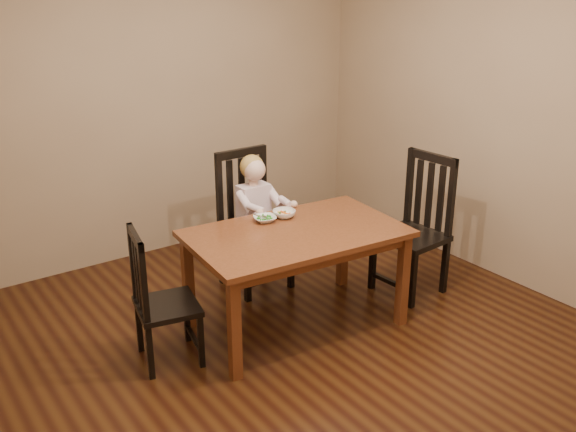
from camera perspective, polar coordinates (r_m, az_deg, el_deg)
room at (r=4.06m, az=0.79°, el=5.67°), size 4.01×4.01×2.71m
dining_table at (r=4.47m, az=0.72°, el=-2.36°), size 1.55×1.01×0.74m
chair_child at (r=5.16m, az=-3.25°, el=-0.57°), size 0.48×0.46×1.11m
chair_left at (r=4.23m, az=-11.36°, el=-7.36°), size 0.46×0.47×0.93m
chair_right at (r=5.15m, az=11.29°, el=-1.00°), size 0.49×0.51×1.11m
toddler at (r=5.06m, az=-2.94°, el=0.74°), size 0.33×0.41×0.56m
bowl_peas at (r=4.60m, az=-2.08°, el=-0.26°), size 0.19×0.19×0.04m
bowl_veg at (r=4.68m, az=-0.35°, el=0.20°), size 0.19×0.19×0.05m
fork at (r=4.56m, az=-2.40°, el=-0.14°), size 0.09×0.08×0.04m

